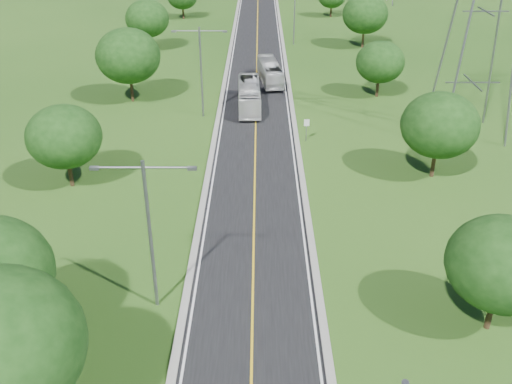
# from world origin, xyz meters

# --- Properties ---
(ground) EXTENTS (260.00, 260.00, 0.00)m
(ground) POSITION_xyz_m (0.00, 60.00, 0.00)
(ground) COLOR #214814
(ground) RESTS_ON ground
(road) EXTENTS (8.00, 150.00, 0.06)m
(road) POSITION_xyz_m (0.00, 66.00, 0.03)
(road) COLOR black
(road) RESTS_ON ground
(curb_left) EXTENTS (0.50, 150.00, 0.22)m
(curb_left) POSITION_xyz_m (-4.25, 66.00, 0.11)
(curb_left) COLOR gray
(curb_left) RESTS_ON ground
(curb_right) EXTENTS (0.50, 150.00, 0.22)m
(curb_right) POSITION_xyz_m (4.25, 66.00, 0.11)
(curb_right) COLOR gray
(curb_right) RESTS_ON ground
(speed_limit_sign) EXTENTS (0.55, 0.09, 2.40)m
(speed_limit_sign) POSITION_xyz_m (5.20, 37.98, 1.60)
(speed_limit_sign) COLOR slate
(speed_limit_sign) RESTS_ON ground
(streetlight_near_left) EXTENTS (5.90, 0.25, 10.00)m
(streetlight_near_left) POSITION_xyz_m (-6.00, 12.00, 5.94)
(streetlight_near_left) COLOR slate
(streetlight_near_left) RESTS_ON ground
(streetlight_mid_left) EXTENTS (5.90, 0.25, 10.00)m
(streetlight_mid_left) POSITION_xyz_m (-6.00, 45.00, 5.94)
(streetlight_mid_left) COLOR slate
(streetlight_mid_left) RESTS_ON ground
(streetlight_far_right) EXTENTS (5.90, 0.25, 10.00)m
(streetlight_far_right) POSITION_xyz_m (6.00, 78.00, 5.94)
(streetlight_far_right) COLOR slate
(streetlight_far_right) RESTS_ON ground
(tree_lb) EXTENTS (6.30, 6.30, 7.33)m
(tree_lb) POSITION_xyz_m (-16.00, 28.00, 4.64)
(tree_lb) COLOR black
(tree_lb) RESTS_ON ground
(tree_lc) EXTENTS (7.56, 7.56, 8.79)m
(tree_lc) POSITION_xyz_m (-15.00, 50.00, 5.58)
(tree_lc) COLOR black
(tree_lc) RESTS_ON ground
(tree_ld) EXTENTS (6.72, 6.72, 7.82)m
(tree_ld) POSITION_xyz_m (-17.00, 74.00, 4.95)
(tree_ld) COLOR black
(tree_ld) RESTS_ON ground
(tree_ra) EXTENTS (6.30, 6.30, 7.33)m
(tree_ra) POSITION_xyz_m (14.00, 10.00, 4.64)
(tree_ra) COLOR black
(tree_ra) RESTS_ON ground
(tree_rb) EXTENTS (6.72, 6.72, 7.82)m
(tree_rb) POSITION_xyz_m (16.00, 30.00, 4.95)
(tree_rb) COLOR black
(tree_rb) RESTS_ON ground
(tree_rc) EXTENTS (5.88, 5.88, 6.84)m
(tree_rc) POSITION_xyz_m (15.00, 52.00, 4.33)
(tree_rc) COLOR black
(tree_rc) RESTS_ON ground
(tree_rd) EXTENTS (7.14, 7.14, 8.30)m
(tree_rd) POSITION_xyz_m (17.00, 76.00, 5.27)
(tree_rd) COLOR black
(tree_rd) RESTS_ON ground
(bus_outbound) EXTENTS (3.50, 10.06, 2.74)m
(bus_outbound) POSITION_xyz_m (1.78, 57.58, 1.43)
(bus_outbound) COLOR beige
(bus_outbound) RESTS_ON road
(bus_inbound) EXTENTS (2.81, 10.58, 2.93)m
(bus_inbound) POSITION_xyz_m (-0.80, 47.81, 1.52)
(bus_inbound) COLOR silver
(bus_inbound) RESTS_ON road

